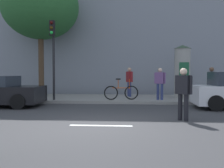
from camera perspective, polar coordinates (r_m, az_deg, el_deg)
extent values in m
plane|color=#38383A|center=(7.14, -2.58, -9.61)|extent=(80.00, 80.00, 0.00)
cube|color=gray|center=(14.03, 0.79, -3.37)|extent=(36.00, 4.00, 0.15)
cube|color=silver|center=(7.14, -2.58, -9.58)|extent=(1.80, 0.16, 0.01)
cube|color=gray|center=(19.42, 1.70, 14.92)|extent=(36.00, 5.00, 11.39)
cylinder|color=black|center=(12.89, -13.32, 3.58)|extent=(0.12, 0.12, 3.23)
cube|color=black|center=(12.91, -13.66, 12.46)|extent=(0.24, 0.24, 0.75)
sphere|color=#390605|center=(12.83, -13.85, 13.58)|extent=(0.16, 0.16, 0.16)
sphere|color=#3C2906|center=(12.79, -13.84, 12.53)|extent=(0.16, 0.16, 0.16)
sphere|color=green|center=(12.75, -13.83, 11.47)|extent=(0.16, 0.16, 0.16)
cylinder|color=#9E9B93|center=(14.28, 15.94, 2.42)|extent=(0.86, 0.86, 2.73)
cone|color=#334C33|center=(14.36, 16.01, 8.27)|extent=(0.95, 0.95, 0.20)
cube|color=#1E5938|center=(13.85, 16.32, 2.98)|extent=(0.52, 0.02, 0.90)
cylinder|color=#4C3826|center=(15.49, -16.05, 3.66)|extent=(0.32, 0.32, 3.40)
ellipsoid|color=#28602D|center=(16.00, -16.21, 16.80)|extent=(4.56, 4.56, 3.88)
cylinder|color=black|center=(8.07, 16.78, -5.30)|extent=(0.14, 0.14, 0.84)
cylinder|color=black|center=(8.20, 15.48, -5.15)|extent=(0.14, 0.14, 0.84)
cube|color=black|center=(8.07, 16.18, -0.17)|extent=(0.48, 0.50, 0.60)
cylinder|color=black|center=(7.91, 17.77, -0.24)|extent=(0.09, 0.09, 0.57)
cylinder|color=black|center=(8.24, 14.66, -0.10)|extent=(0.09, 0.09, 0.57)
sphere|color=beige|center=(8.06, 16.22, 2.75)|extent=(0.23, 0.23, 0.23)
cylinder|color=navy|center=(14.55, 3.85, -1.18)|extent=(0.14, 0.14, 0.85)
cylinder|color=navy|center=(14.33, 4.20, -1.24)|extent=(0.14, 0.14, 0.85)
cube|color=maroon|center=(14.41, 4.04, 1.69)|extent=(0.40, 0.52, 0.61)
cylinder|color=maroon|center=(14.67, 3.63, 1.70)|extent=(0.09, 0.09, 0.58)
cylinder|color=maroon|center=(14.16, 4.46, 1.68)|extent=(0.09, 0.09, 0.58)
sphere|color=tan|center=(14.41, 4.04, 3.35)|extent=(0.23, 0.23, 0.23)
cylinder|color=navy|center=(12.79, 11.45, -1.78)|extent=(0.14, 0.14, 0.82)
cylinder|color=navy|center=(12.87, 10.57, -1.75)|extent=(0.14, 0.14, 0.82)
cube|color=#724C84|center=(12.80, 11.04, 1.38)|extent=(0.49, 0.41, 0.58)
cylinder|color=#724C84|center=(12.71, 12.12, 1.36)|extent=(0.09, 0.09, 0.55)
cylinder|color=#724C84|center=(12.89, 9.97, 1.39)|extent=(0.09, 0.09, 0.55)
sphere|color=beige|center=(12.80, 11.05, 3.19)|extent=(0.22, 0.22, 0.22)
cylinder|color=#1E5938|center=(13.55, 22.13, -1.64)|extent=(0.14, 0.14, 0.84)
cylinder|color=#1E5938|center=(13.32, 21.81, -1.71)|extent=(0.14, 0.14, 0.84)
cube|color=#4C4C51|center=(13.40, 22.02, 1.40)|extent=(0.48, 0.54, 0.60)
cylinder|color=#4C4C51|center=(13.68, 22.39, 1.41)|extent=(0.09, 0.09, 0.57)
cylinder|color=#4C4C51|center=(13.13, 21.63, 1.39)|extent=(0.09, 0.09, 0.57)
sphere|color=brown|center=(13.40, 22.04, 3.16)|extent=(0.23, 0.23, 0.23)
torus|color=black|center=(12.53, -0.23, -2.06)|extent=(0.72, 0.18, 0.72)
torus|color=black|center=(12.67, 4.50, -2.02)|extent=(0.72, 0.18, 0.72)
cylinder|color=#D85919|center=(12.57, 2.15, -0.91)|extent=(0.94, 0.20, 0.04)
cylinder|color=#D85919|center=(12.54, 1.44, 0.00)|extent=(0.04, 0.04, 0.45)
cylinder|color=#D85919|center=(12.63, 4.04, 0.01)|extent=(0.04, 0.04, 0.50)
cube|color=black|center=(12.53, 1.44, 1.14)|extent=(0.25, 0.14, 0.06)
cylinder|color=black|center=(10.96, -20.89, -3.86)|extent=(0.65, 0.25, 0.64)
cylinder|color=black|center=(12.62, -17.79, -3.01)|extent=(0.65, 0.25, 0.64)
cylinder|color=black|center=(10.59, 22.87, -4.11)|extent=(0.64, 0.23, 0.64)
cylinder|color=black|center=(12.14, 20.59, -3.26)|extent=(0.64, 0.23, 0.64)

